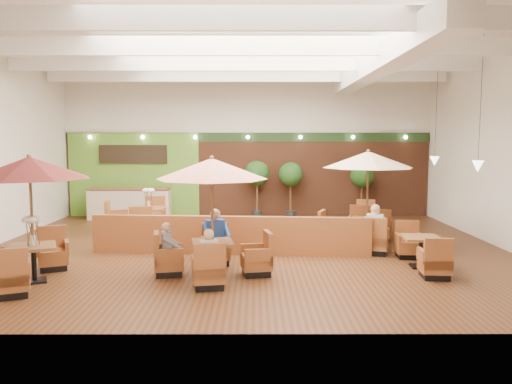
{
  "coord_description": "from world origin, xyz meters",
  "views": [
    {
      "loc": [
        0.27,
        -13.34,
        2.95
      ],
      "look_at": [
        0.3,
        0.5,
        1.5
      ],
      "focal_mm": 35.0,
      "sensor_mm": 36.0,
      "label": 1
    }
  ],
  "objects_px": {
    "table_0": "(27,191)",
    "table_4": "(421,252)",
    "table_3": "(140,218)",
    "diner_3": "(375,226)",
    "diner_0": "(208,252)",
    "diner_2": "(169,242)",
    "table_2": "(365,177)",
    "topiary_0": "(257,176)",
    "service_counter": "(130,204)",
    "table_1": "(212,194)",
    "booth_divider": "(230,235)",
    "diner_4": "(375,224)",
    "topiary_2": "(362,178)",
    "topiary_1": "(291,177)",
    "diner_1": "(216,232)",
    "table_5": "(372,223)"
  },
  "relations": [
    {
      "from": "booth_divider",
      "to": "table_2",
      "type": "xyz_separation_m",
      "value": [
        3.69,
        1.01,
        1.44
      ]
    },
    {
      "from": "diner_1",
      "to": "table_3",
      "type": "bearing_deg",
      "value": -74.33
    },
    {
      "from": "table_3",
      "to": "diner_3",
      "type": "relative_size",
      "value": 3.72
    },
    {
      "from": "service_counter",
      "to": "booth_divider",
      "type": "bearing_deg",
      "value": -55.12
    },
    {
      "from": "diner_0",
      "to": "diner_4",
      "type": "relative_size",
      "value": 0.88
    },
    {
      "from": "service_counter",
      "to": "topiary_0",
      "type": "distance_m",
      "value": 4.86
    },
    {
      "from": "table_0",
      "to": "table_5",
      "type": "height_order",
      "value": "table_0"
    },
    {
      "from": "booth_divider",
      "to": "table_5",
      "type": "bearing_deg",
      "value": 36.96
    },
    {
      "from": "table_4",
      "to": "table_2",
      "type": "bearing_deg",
      "value": 113.43
    },
    {
      "from": "diner_1",
      "to": "diner_4",
      "type": "height_order",
      "value": "diner_1"
    },
    {
      "from": "table_5",
      "to": "diner_3",
      "type": "bearing_deg",
      "value": -88.56
    },
    {
      "from": "table_2",
      "to": "diner_3",
      "type": "relative_size",
      "value": 3.68
    },
    {
      "from": "table_0",
      "to": "topiary_0",
      "type": "height_order",
      "value": "table_0"
    },
    {
      "from": "diner_1",
      "to": "diner_4",
      "type": "relative_size",
      "value": 1.02
    },
    {
      "from": "table_2",
      "to": "diner_0",
      "type": "relative_size",
      "value": 3.73
    },
    {
      "from": "table_0",
      "to": "table_4",
      "type": "distance_m",
      "value": 8.74
    },
    {
      "from": "table_0",
      "to": "diner_2",
      "type": "xyz_separation_m",
      "value": [
        2.79,
        0.51,
        -1.18
      ]
    },
    {
      "from": "diner_0",
      "to": "diner_4",
      "type": "bearing_deg",
      "value": 21.57
    },
    {
      "from": "table_4",
      "to": "diner_0",
      "type": "xyz_separation_m",
      "value": [
        -4.78,
        -1.62,
        0.39
      ]
    },
    {
      "from": "service_counter",
      "to": "table_4",
      "type": "distance_m",
      "value": 11.09
    },
    {
      "from": "booth_divider",
      "to": "table_3",
      "type": "relative_size",
      "value": 2.56
    },
    {
      "from": "table_3",
      "to": "topiary_2",
      "type": "bearing_deg",
      "value": 11.45
    },
    {
      "from": "topiary_2",
      "to": "diner_1",
      "type": "height_order",
      "value": "topiary_2"
    },
    {
      "from": "booth_divider",
      "to": "topiary_0",
      "type": "xyz_separation_m",
      "value": [
        0.72,
        5.97,
        1.12
      ]
    },
    {
      "from": "table_0",
      "to": "table_4",
      "type": "relative_size",
      "value": 1.12
    },
    {
      "from": "diner_1",
      "to": "diner_2",
      "type": "bearing_deg",
      "value": 26.6
    },
    {
      "from": "topiary_0",
      "to": "diner_1",
      "type": "distance_m",
      "value": 7.12
    },
    {
      "from": "table_5",
      "to": "booth_divider",
      "type": "bearing_deg",
      "value": -134.25
    },
    {
      "from": "table_1",
      "to": "topiary_1",
      "type": "height_order",
      "value": "table_1"
    },
    {
      "from": "table_3",
      "to": "diner_3",
      "type": "bearing_deg",
      "value": -33.49
    },
    {
      "from": "table_1",
      "to": "topiary_0",
      "type": "xyz_separation_m",
      "value": [
        1.0,
        7.95,
        -0.17
      ]
    },
    {
      "from": "table_1",
      "to": "diner_2",
      "type": "height_order",
      "value": "table_1"
    },
    {
      "from": "table_2",
      "to": "topiary_2",
      "type": "height_order",
      "value": "table_2"
    },
    {
      "from": "diner_2",
      "to": "table_0",
      "type": "bearing_deg",
      "value": -93.37
    },
    {
      "from": "table_2",
      "to": "diner_4",
      "type": "bearing_deg",
      "value": -66.68
    },
    {
      "from": "topiary_1",
      "to": "diner_1",
      "type": "xyz_separation_m",
      "value": [
        -2.27,
        -7.0,
        -0.79
      ]
    },
    {
      "from": "table_2",
      "to": "table_1",
      "type": "bearing_deg",
      "value": -123.49
    },
    {
      "from": "table_2",
      "to": "service_counter",
      "type": "bearing_deg",
      "value": 167.76
    },
    {
      "from": "topiary_1",
      "to": "diner_3",
      "type": "distance_m",
      "value": 6.26
    },
    {
      "from": "table_1",
      "to": "diner_3",
      "type": "height_order",
      "value": "table_1"
    },
    {
      "from": "table_1",
      "to": "diner_0",
      "type": "xyz_separation_m",
      "value": [
        0.0,
        -0.96,
        -1.04
      ]
    },
    {
      "from": "topiary_1",
      "to": "diner_4",
      "type": "xyz_separation_m",
      "value": [
        1.76,
        -5.94,
        -0.8
      ]
    },
    {
      "from": "table_3",
      "to": "booth_divider",
      "type": "bearing_deg",
      "value": -54.75
    },
    {
      "from": "topiary_1",
      "to": "diner_2",
      "type": "relative_size",
      "value": 2.98
    },
    {
      "from": "service_counter",
      "to": "table_3",
      "type": "bearing_deg",
      "value": -69.72
    },
    {
      "from": "table_2",
      "to": "diner_2",
      "type": "xyz_separation_m",
      "value": [
        -4.92,
        -3.0,
        -1.21
      ]
    },
    {
      "from": "service_counter",
      "to": "table_1",
      "type": "height_order",
      "value": "table_1"
    },
    {
      "from": "topiary_0",
      "to": "diner_1",
      "type": "bearing_deg",
      "value": -98.13
    },
    {
      "from": "diner_0",
      "to": "diner_3",
      "type": "distance_m",
      "value": 5.01
    },
    {
      "from": "topiary_0",
      "to": "diner_2",
      "type": "relative_size",
      "value": 3.05
    }
  ]
}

